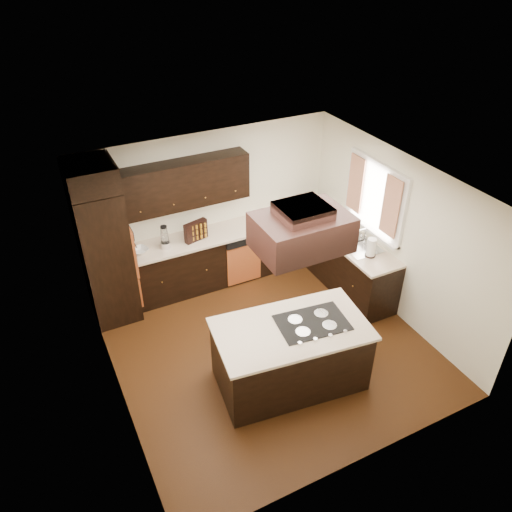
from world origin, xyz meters
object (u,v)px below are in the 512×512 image
oven_column (106,255)px  island (290,356)px  range_hood (302,232)px  spice_rack (196,231)px

oven_column → island: 3.02m
oven_column → island: size_ratio=1.16×
range_hood → spice_rack: (-0.48, 2.29, -1.08)m
oven_column → range_hood: size_ratio=2.02×
island → spice_rack: spice_rack is taller
island → spice_rack: (-0.31, 2.45, 0.64)m
oven_column → spice_rack: bearing=1.3°
range_hood → island: bearing=-136.2°
island → range_hood: bearing=51.0°
island → range_hood: 1.74m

